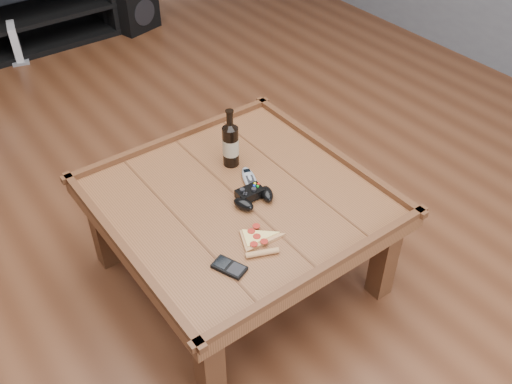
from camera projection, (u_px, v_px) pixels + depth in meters
ground at (240, 275)px, 2.49m from camera, size 6.00×6.00×0.00m
baseboard at (11, 30)px, 4.30m from camera, size 5.00×0.02×0.10m
coffee_table at (238, 208)px, 2.24m from camera, size 1.03×1.03×0.48m
media_console at (14, 16)px, 4.02m from camera, size 1.40×0.45×0.50m
beer_bottle at (231, 143)px, 2.30m from camera, size 0.07×0.07×0.26m
game_controller at (253, 196)px, 2.17m from camera, size 0.18×0.12×0.05m
pizza_slice at (258, 240)px, 2.01m from camera, size 0.20×0.24×0.02m
smartphone at (229, 267)px, 1.91m from camera, size 0.10×0.13×0.02m
remote_control at (250, 180)px, 2.27m from camera, size 0.11×0.17×0.02m
subwoofer at (131, 7)px, 4.37m from camera, size 0.38×0.38×0.31m
game_console at (16, 44)px, 3.97m from camera, size 0.16×0.23×0.26m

